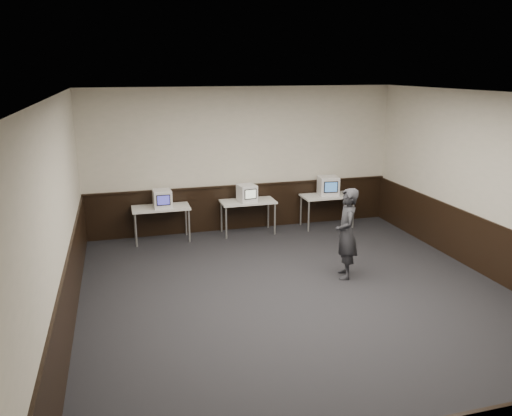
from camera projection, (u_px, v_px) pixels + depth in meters
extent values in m
plane|color=black|center=(306.00, 303.00, 7.87)|extent=(8.00, 8.00, 0.00)
plane|color=white|center=(312.00, 95.00, 7.01)|extent=(8.00, 8.00, 0.00)
plane|color=silver|center=(243.00, 160.00, 11.15)|extent=(7.00, 0.00, 7.00)
plane|color=silver|center=(504.00, 341.00, 3.73)|extent=(7.00, 0.00, 7.00)
plane|color=silver|center=(59.00, 224.00, 6.53)|extent=(0.00, 8.00, 8.00)
plane|color=silver|center=(504.00, 190.00, 8.34)|extent=(0.00, 8.00, 8.00)
cube|color=black|center=(244.00, 207.00, 11.43)|extent=(6.98, 0.04, 1.00)
cube|color=black|center=(69.00, 300.00, 6.83)|extent=(0.04, 7.98, 1.00)
cube|color=black|center=(495.00, 252.00, 8.63)|extent=(0.04, 7.98, 1.00)
cube|color=black|center=(244.00, 185.00, 11.27)|extent=(6.98, 0.06, 0.04)
cube|color=silver|center=(161.00, 208.00, 10.52)|extent=(1.20, 0.60, 0.04)
cylinder|color=#999999|center=(136.00, 230.00, 10.25)|extent=(0.04, 0.04, 0.71)
cylinder|color=#999999|center=(189.00, 226.00, 10.53)|extent=(0.04, 0.04, 0.71)
cylinder|color=#999999|center=(135.00, 223.00, 10.71)|extent=(0.04, 0.04, 0.71)
cylinder|color=#999999|center=(186.00, 219.00, 11.00)|extent=(0.04, 0.04, 0.71)
cube|color=silver|center=(248.00, 202.00, 11.01)|extent=(1.20, 0.60, 0.04)
cylinder|color=#999999|center=(226.00, 223.00, 10.74)|extent=(0.04, 0.04, 0.71)
cylinder|color=#999999|center=(275.00, 219.00, 11.02)|extent=(0.04, 0.04, 0.71)
cylinder|color=#999999|center=(221.00, 217.00, 11.20)|extent=(0.04, 0.04, 0.71)
cylinder|color=#999999|center=(268.00, 213.00, 11.49)|extent=(0.04, 0.04, 0.71)
cube|color=silver|center=(327.00, 196.00, 11.50)|extent=(1.20, 0.60, 0.04)
cylinder|color=#999999|center=(309.00, 216.00, 11.23)|extent=(0.04, 0.04, 0.71)
cylinder|color=#999999|center=(353.00, 213.00, 11.51)|extent=(0.04, 0.04, 0.71)
cylinder|color=#999999|center=(301.00, 210.00, 11.69)|extent=(0.04, 0.04, 0.71)
cylinder|color=#999999|center=(344.00, 207.00, 11.98)|extent=(0.04, 0.04, 0.71)
cube|color=white|center=(162.00, 199.00, 10.43)|extent=(0.39, 0.40, 0.38)
cube|color=black|center=(163.00, 200.00, 10.24)|extent=(0.28, 0.02, 0.23)
cube|color=#363398|center=(163.00, 200.00, 10.23)|extent=(0.24, 0.01, 0.19)
cube|color=white|center=(247.00, 193.00, 10.92)|extent=(0.42, 0.44, 0.37)
cube|color=black|center=(250.00, 194.00, 10.74)|extent=(0.28, 0.06, 0.22)
cube|color=beige|center=(251.00, 194.00, 10.74)|extent=(0.24, 0.04, 0.19)
cube|color=white|center=(328.00, 186.00, 11.46)|extent=(0.49, 0.51, 0.43)
cube|color=black|center=(331.00, 187.00, 11.24)|extent=(0.32, 0.06, 0.26)
cube|color=#34629B|center=(331.00, 187.00, 11.23)|extent=(0.28, 0.04, 0.22)
imported|color=#27272C|center=(346.00, 234.00, 8.65)|extent=(0.54, 0.67, 1.61)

